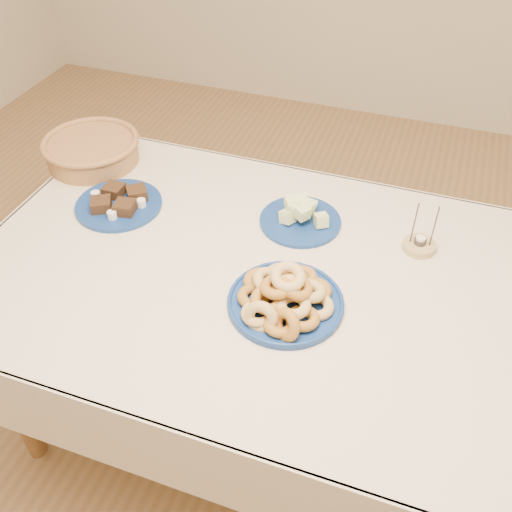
% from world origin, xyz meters
% --- Properties ---
extents(ground, '(5.00, 5.00, 0.00)m').
position_xyz_m(ground, '(0.00, 0.00, 0.00)').
color(ground, olive).
rests_on(ground, ground).
extents(dining_table, '(1.71, 1.11, 0.75)m').
position_xyz_m(dining_table, '(0.00, 0.00, 0.64)').
color(dining_table, brown).
rests_on(dining_table, ground).
extents(donut_platter, '(0.37, 0.37, 0.14)m').
position_xyz_m(donut_platter, '(0.10, -0.11, 0.79)').
color(donut_platter, navy).
rests_on(donut_platter, dining_table).
extents(melon_plate, '(0.28, 0.28, 0.09)m').
position_xyz_m(melon_plate, '(0.04, 0.25, 0.78)').
color(melon_plate, navy).
rests_on(melon_plate, dining_table).
extents(brownie_plate, '(0.35, 0.35, 0.05)m').
position_xyz_m(brownie_plate, '(-0.54, 0.13, 0.77)').
color(brownie_plate, navy).
rests_on(brownie_plate, dining_table).
extents(wicker_basket, '(0.44, 0.44, 0.09)m').
position_xyz_m(wicker_basket, '(-0.77, 0.35, 0.80)').
color(wicker_basket, brown).
rests_on(wicker_basket, dining_table).
extents(candle_holder, '(0.10, 0.10, 0.16)m').
position_xyz_m(candle_holder, '(0.41, 0.25, 0.77)').
color(candle_holder, tan).
rests_on(candle_holder, dining_table).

